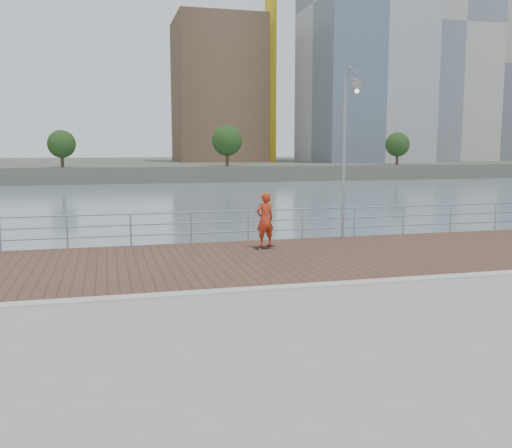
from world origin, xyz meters
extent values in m
plane|color=slate|center=(0.00, 0.00, -2.00)|extent=(400.00, 400.00, 0.00)
cube|color=gray|center=(0.00, -5.00, -1.00)|extent=(40.00, 24.00, 2.00)
cube|color=brown|center=(0.00, 3.60, 0.01)|extent=(40.00, 6.80, 0.02)
cube|color=#B7B5AD|center=(0.00, 0.00, 0.03)|extent=(40.00, 0.40, 0.06)
cube|color=#4C5142|center=(0.00, 122.50, -0.75)|extent=(320.00, 95.00, 2.50)
cylinder|color=#8C9EA8|center=(-7.18, 7.00, 0.55)|extent=(0.06, 0.06, 1.10)
cylinder|color=#8C9EA8|center=(-5.13, 7.00, 0.55)|extent=(0.06, 0.06, 1.10)
cylinder|color=#8C9EA8|center=(-3.08, 7.00, 0.55)|extent=(0.06, 0.06, 1.10)
cylinder|color=#8C9EA8|center=(-1.03, 7.00, 0.55)|extent=(0.06, 0.06, 1.10)
cylinder|color=#8C9EA8|center=(1.03, 7.00, 0.55)|extent=(0.06, 0.06, 1.10)
cylinder|color=#8C9EA8|center=(3.08, 7.00, 0.55)|extent=(0.06, 0.06, 1.10)
cylinder|color=#8C9EA8|center=(5.13, 7.00, 0.55)|extent=(0.06, 0.06, 1.10)
cylinder|color=#8C9EA8|center=(7.18, 7.00, 0.55)|extent=(0.06, 0.06, 1.10)
cylinder|color=#8C9EA8|center=(9.24, 7.00, 0.55)|extent=(0.06, 0.06, 1.10)
cylinder|color=#8C9EA8|center=(11.29, 7.00, 0.55)|extent=(0.06, 0.06, 1.10)
cylinder|color=#8C9EA8|center=(0.00, 7.00, 1.10)|extent=(39.00, 0.05, 0.05)
cylinder|color=#8C9EA8|center=(0.00, 7.00, 0.73)|extent=(39.00, 0.05, 0.05)
cylinder|color=#8C9EA8|center=(0.00, 7.00, 0.36)|extent=(39.00, 0.05, 0.05)
cylinder|color=gray|center=(4.45, 6.50, 2.90)|extent=(0.12, 0.12, 5.80)
cylinder|color=gray|center=(4.45, 6.02, 5.80)|extent=(0.07, 0.97, 0.07)
cone|color=#B2B2AD|center=(4.45, 5.53, 5.60)|extent=(0.43, 0.43, 0.34)
cube|color=black|center=(1.16, 5.27, 0.09)|extent=(0.73, 0.36, 0.03)
cylinder|color=beige|center=(0.96, 5.15, 0.05)|extent=(0.06, 0.05, 0.05)
cylinder|color=beige|center=(1.40, 5.27, 0.05)|extent=(0.06, 0.05, 0.05)
cylinder|color=beige|center=(0.93, 5.27, 0.05)|extent=(0.06, 0.05, 0.05)
cylinder|color=beige|center=(1.37, 5.39, 0.05)|extent=(0.06, 0.05, 0.05)
imported|color=red|center=(1.16, 5.27, 0.99)|extent=(0.73, 0.58, 1.77)
cube|color=gold|center=(30.00, 104.00, 25.50)|extent=(2.00, 2.00, 50.00)
cube|color=brown|center=(20.00, 110.00, 15.43)|extent=(18.00, 18.00, 29.86)
cube|color=#9E9EA3|center=(48.00, 98.00, 31.79)|extent=(22.00, 22.00, 62.57)
cube|color=#B2ADA3|center=(72.00, 108.00, 30.34)|extent=(20.00, 20.00, 59.68)
cube|color=#ADA38E|center=(95.00, 115.00, 23.01)|extent=(24.00, 22.00, 45.02)
cylinder|color=#473323|center=(-10.00, 77.00, 2.11)|extent=(0.50, 0.50, 3.21)
sphere|color=#193814|center=(-10.00, 77.00, 3.94)|extent=(4.13, 4.13, 4.13)
cylinder|color=#473323|center=(15.00, 77.00, 2.39)|extent=(0.50, 0.50, 3.78)
sphere|color=#193814|center=(15.00, 77.00, 4.55)|extent=(4.86, 4.86, 4.86)
cylinder|color=#473323|center=(45.00, 77.00, 2.12)|extent=(0.50, 0.50, 3.23)
sphere|color=#193814|center=(45.00, 77.00, 3.96)|extent=(4.16, 4.16, 4.16)
camera|label=1|loc=(-3.84, -12.57, 3.31)|focal=40.00mm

